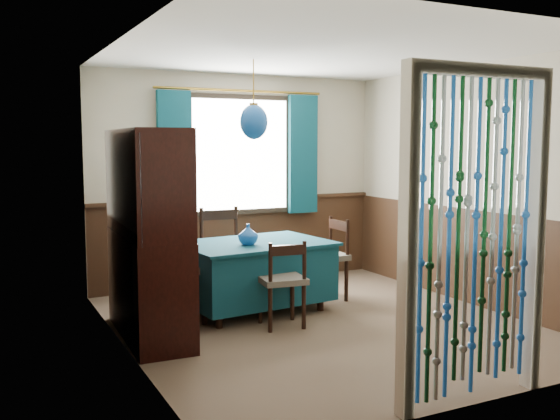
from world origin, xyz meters
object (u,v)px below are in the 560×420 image
chair_far (224,250)px  pendant_lamp (254,122)px  dining_table (254,271)px  vase_table (248,235)px  chair_near (283,281)px  vase_sideboard (144,219)px  chair_left (172,270)px  bowl_shelf (160,195)px  chair_right (327,256)px  sideboard (148,266)px

chair_far → pendant_lamp: pendant_lamp is taller
dining_table → vase_table: 0.42m
chair_near → vase_sideboard: size_ratio=4.51×
chair_near → vase_table: bearing=111.1°
vase_table → pendant_lamp: bearing=45.9°
chair_left → bowl_shelf: size_ratio=4.57×
chair_left → chair_right: size_ratio=1.10×
bowl_shelf → chair_far: bearing=50.8°
sideboard → pendant_lamp: bearing=18.4°
dining_table → sideboard: bearing=-169.0°
chair_right → vase_sideboard: vase_sideboard is taller
chair_near → vase_sideboard: (-1.12, 0.62, 0.56)m
chair_far → vase_sideboard: (-1.06, -0.72, 0.48)m
chair_near → chair_far: size_ratio=0.83×
sideboard → vase_table: (1.05, 0.23, 0.17)m
chair_left → chair_right: bearing=83.3°
chair_right → vase_sideboard: (-2.01, -0.10, 0.53)m
chair_right → sideboard: size_ratio=0.49×
chair_left → vase_sideboard: vase_sideboard is taller
chair_right → pendant_lamp: 1.69m
pendant_lamp → bowl_shelf: size_ratio=3.66×
vase_table → chair_left: bearing=178.1°
chair_near → chair_right: size_ratio=0.92×
chair_left → vase_table: size_ratio=5.22×
pendant_lamp → chair_right: bearing=5.3°
chair_left → chair_near: bearing=46.3°
chair_right → pendant_lamp: pendant_lamp is taller
vase_table → vase_sideboard: vase_sideboard is taller
sideboard → vase_table: size_ratio=9.75×
dining_table → vase_sideboard: 1.26m
chair_near → sideboard: 1.22m
chair_near → pendant_lamp: pendant_lamp is taller
dining_table → chair_left: (-0.88, -0.10, 0.10)m
vase_sideboard → sideboard: bearing=-100.1°
chair_far → chair_near: bearing=96.1°
chair_near → vase_sideboard: bearing=158.4°
vase_table → bowl_shelf: size_ratio=0.88×
pendant_lamp → vase_sideboard: bearing=-179.4°
dining_table → chair_left: 0.89m
chair_left → pendant_lamp: (0.88, 0.10, 1.39)m
vase_sideboard → chair_left: bearing=-20.4°
dining_table → sideboard: sideboard is taller
dining_table → chair_near: chair_near is taller
dining_table → bowl_shelf: bowl_shelf is taller
chair_left → pendant_lamp: size_ratio=1.25×
pendant_lamp → bowl_shelf: bearing=-152.1°
dining_table → bowl_shelf: size_ratio=7.36×
dining_table → vase_table: vase_table is taller
dining_table → vase_sideboard: size_ratio=8.62×
dining_table → vase_table: bearing=-139.7°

